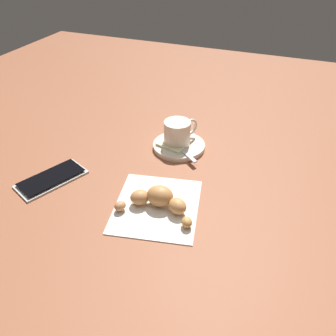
{
  "coord_description": "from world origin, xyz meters",
  "views": [
    {
      "loc": [
        -0.54,
        -0.23,
        0.44
      ],
      "look_at": [
        0.01,
        -0.01,
        0.01
      ],
      "focal_mm": 36.71,
      "sensor_mm": 36.0,
      "label": 1
    }
  ],
  "objects": [
    {
      "name": "cell_phone",
      "position": [
        -0.1,
        0.21,
        0.0
      ],
      "size": [
        0.16,
        0.12,
        0.01
      ],
      "color": "#B6BCB9",
      "rests_on": "ground"
    },
    {
      "name": "espresso_cup",
      "position": [
        0.12,
        0.0,
        0.04
      ],
      "size": [
        0.09,
        0.07,
        0.06
      ],
      "color": "beige",
      "rests_on": "saucer"
    },
    {
      "name": "ground_plane",
      "position": [
        0.0,
        0.0,
        0.0
      ],
      "size": [
        1.8,
        1.8,
        0.0
      ],
      "primitive_type": "plane",
      "color": "brown"
    },
    {
      "name": "croissant",
      "position": [
        -0.1,
        -0.04,
        0.02
      ],
      "size": [
        0.08,
        0.16,
        0.04
      ],
      "color": "#BB8444",
      "rests_on": "napkin"
    },
    {
      "name": "teaspoon",
      "position": [
        0.1,
        0.0,
        0.01
      ],
      "size": [
        0.09,
        0.1,
        0.01
      ],
      "color": "silver",
      "rests_on": "saucer"
    },
    {
      "name": "saucer",
      "position": [
        0.11,
        0.0,
        0.01
      ],
      "size": [
        0.12,
        0.12,
        0.01
      ],
      "primitive_type": "cylinder",
      "color": "beige",
      "rests_on": "ground"
    },
    {
      "name": "napkin",
      "position": [
        -0.1,
        -0.03,
        0.0
      ],
      "size": [
        0.2,
        0.19,
        0.0
      ],
      "primitive_type": "cube",
      "rotation": [
        0.0,
        0.0,
        0.21
      ],
      "color": "white",
      "rests_on": "ground"
    },
    {
      "name": "sugar_packet",
      "position": [
        0.09,
        0.01,
        0.01
      ],
      "size": [
        0.04,
        0.07,
        0.01
      ],
      "primitive_type": "cube",
      "rotation": [
        0.0,
        0.0,
        4.47
      ],
      "color": "beige",
      "rests_on": "saucer"
    }
  ]
}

